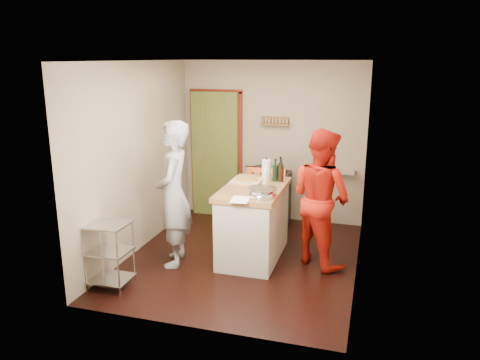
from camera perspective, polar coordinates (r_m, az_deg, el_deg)
name	(u,v)px	position (r m, az deg, el deg)	size (l,w,h in m)	color
floor	(242,258)	(6.43, 0.29, -9.52)	(3.50, 3.50, 0.00)	black
back_wall	(235,150)	(7.90, -0.60, 3.72)	(3.00, 0.44, 2.60)	gray
left_wall	(138,158)	(6.58, -12.38, 2.63)	(0.04, 3.50, 2.60)	gray
right_wall	(363,173)	(5.79, 14.71, 0.85)	(0.04, 3.50, 2.60)	gray
ceiling	(243,60)	(5.86, 0.32, 14.43)	(3.00, 3.50, 0.02)	white
stove	(270,198)	(7.56, 3.62, -2.15)	(0.60, 0.63, 1.00)	black
wire_shelving	(109,252)	(5.74, -15.68, -8.43)	(0.48, 0.40, 0.80)	silver
island	(254,221)	(6.29, 1.67, -4.99)	(0.78, 1.41, 1.30)	#BAB19E
person_stripe	(173,194)	(6.04, -8.13, -1.75)	(0.69, 0.45, 1.89)	#B3B4B8
person_red	(321,198)	(6.10, 9.84, -2.13)	(0.87, 0.68, 1.79)	#B0170B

